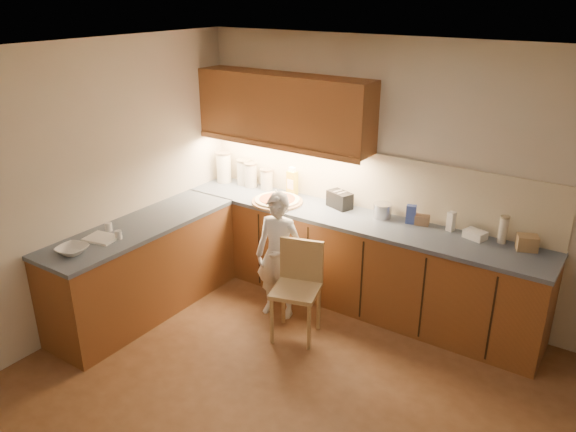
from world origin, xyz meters
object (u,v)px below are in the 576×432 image
(pizza_on_board, at_px, (277,201))
(child, at_px, (278,256))
(oil_jug, at_px, (292,182))
(toaster, at_px, (340,200))
(wooden_chair, at_px, (298,282))

(pizza_on_board, xyz_separation_m, child, (0.38, -0.53, -0.32))
(child, height_order, oil_jug, child)
(oil_jug, bearing_deg, toaster, -3.49)
(pizza_on_board, xyz_separation_m, oil_jug, (-0.00, 0.28, 0.12))
(pizza_on_board, xyz_separation_m, toaster, (0.60, 0.25, 0.06))
(child, height_order, wooden_chair, child)
(oil_jug, xyz_separation_m, toaster, (0.60, -0.04, -0.06))
(pizza_on_board, distance_m, wooden_chair, 1.08)
(pizza_on_board, relative_size, wooden_chair, 0.59)
(pizza_on_board, height_order, wooden_chair, pizza_on_board)
(oil_jug, bearing_deg, wooden_chair, -53.84)
(pizza_on_board, bearing_deg, oil_jug, 90.62)
(wooden_chair, height_order, oil_jug, oil_jug)
(child, bearing_deg, wooden_chair, -36.52)
(pizza_on_board, distance_m, oil_jug, 0.31)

